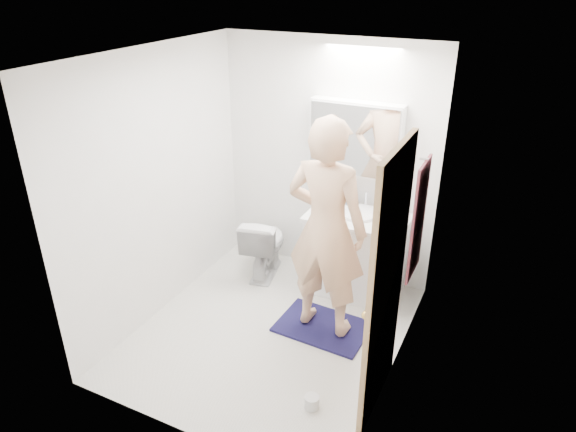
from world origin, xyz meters
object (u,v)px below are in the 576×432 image
Objects in this scene: medicine_cabinet at (355,139)px; toilet at (264,245)px; toilet_paper_roll at (312,402)px; toothbrush_cup at (382,209)px; person at (326,229)px; soap_bottle_a at (340,196)px; vanity_cabinet at (355,255)px; soap_bottle_b at (352,198)px.

toilet is at bearing -158.23° from medicine_cabinet.
toilet_paper_roll is (0.38, -1.83, -1.45)m from medicine_cabinet.
medicine_cabinet is 8.71× the size of toothbrush_cup.
soap_bottle_a is (-0.21, 0.87, -0.09)m from person.
soap_bottle_b reaches higher than vanity_cabinet.
toilet is 1.28m from person.
medicine_cabinet is 8.00× the size of toilet_paper_roll.
soap_bottle_b is 0.32m from toothbrush_cup.
soap_bottle_a is at bearing -171.48° from toilet.
medicine_cabinet is at bearing -170.22° from toilet.
soap_bottle_b is at bearing 125.64° from vanity_cabinet.
vanity_cabinet is 0.54m from toothbrush_cup.
vanity_cabinet is 1.14m from medicine_cabinet.
soap_bottle_a is (0.71, 0.26, 0.58)m from toilet.
toilet_paper_roll is (0.28, -0.90, -0.96)m from person.
medicine_cabinet is 0.59m from soap_bottle_a.
medicine_cabinet is 0.59m from soap_bottle_b.
toothbrush_cup is at bearing 91.99° from toilet_paper_roll.
toilet is 3.85× the size of soap_bottle_b.
person is at bearing -83.74° from medicine_cabinet.
vanity_cabinet reaches higher than toilet_paper_roll.
toothbrush_cup is (0.43, 0.01, -0.05)m from soap_bottle_a.
soap_bottle_b is (-0.09, 0.90, -0.10)m from person.
toilet is 1.94m from toilet_paper_roll.
toothbrush_cup is (0.31, -0.02, -0.04)m from soap_bottle_b.
soap_bottle_b is (0.82, 0.29, 0.57)m from toilet.
medicine_cabinet is at bearing 29.67° from soap_bottle_a.
medicine_cabinet reaches higher than vanity_cabinet.
vanity_cabinet is 5.13× the size of soap_bottle_b.
toilet_paper_roll is (0.24, -1.62, -0.34)m from vanity_cabinet.
soap_bottle_b is at bearing 14.56° from soap_bottle_a.
toilet is at bearing -166.40° from toothbrush_cup.
person is at bearing -76.59° from soap_bottle_a.
toilet is 1.28m from toothbrush_cup.
soap_bottle_b reaches higher than toothbrush_cup.
person is at bearing 134.63° from toilet.
toothbrush_cup is at bearing -101.38° from person.
toothbrush_cup is (0.22, 0.88, -0.14)m from person.
toothbrush_cup is (0.18, 0.16, 0.48)m from vanity_cabinet.
person is 9.45× the size of soap_bottle_a.
medicine_cabinet is (-0.14, 0.21, 1.11)m from vanity_cabinet.
soap_bottle_b reaches higher than toilet.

